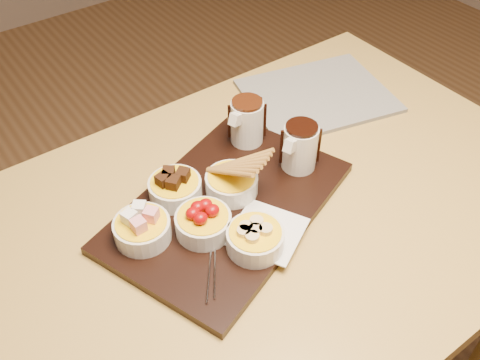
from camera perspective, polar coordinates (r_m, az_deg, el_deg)
dining_table at (r=1.10m, az=2.85°, el=-6.36°), size 1.20×0.80×0.75m
serving_board at (r=1.01m, az=-1.38°, el=-2.78°), size 0.54×0.44×0.02m
napkin at (r=0.95m, az=2.90°, el=-5.50°), size 0.16×0.16×0.00m
bowl_marshmallows at (r=0.95m, az=-10.36°, el=-5.25°), size 0.10×0.10×0.04m
bowl_cake at (r=1.01m, az=-6.92°, el=-0.99°), size 0.10×0.10×0.04m
bowl_strawberries at (r=0.94m, az=-3.92°, el=-4.68°), size 0.10×0.10×0.04m
bowl_biscotti at (r=1.01m, az=-0.90°, el=-0.44°), size 0.10×0.10×0.04m
bowl_bananas at (r=0.92m, az=1.62°, el=-6.37°), size 0.10×0.10×0.04m
pitcher_dark_chocolate at (r=1.05m, az=6.40°, el=3.46°), size 0.09×0.09×0.09m
pitcher_milk_chocolate at (r=1.11m, az=0.75°, el=6.18°), size 0.09×0.09×0.09m
fondue_skewers at (r=0.94m, az=-3.01°, el=-6.32°), size 0.22×0.18×0.01m
newspaper at (r=1.30m, az=8.26°, el=8.90°), size 0.38×0.34×0.01m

